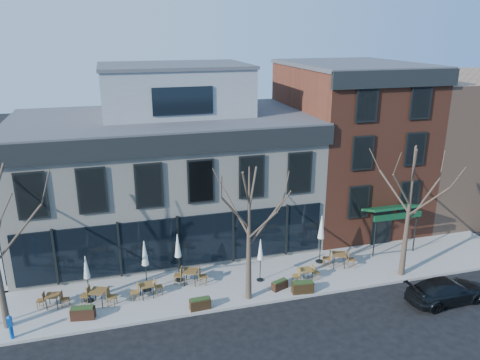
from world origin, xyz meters
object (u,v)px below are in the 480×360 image
object	(u,v)px
parked_sedan	(446,291)
cafe_set_0	(53,299)
umbrella_0	(86,270)
call_box	(10,326)

from	to	relation	value
parked_sedan	cafe_set_0	bearing A→B (deg)	73.44
parked_sedan	umbrella_0	xyz separation A→B (m)	(-17.55, 4.70, 1.32)
cafe_set_0	call_box	bearing A→B (deg)	-126.45
parked_sedan	cafe_set_0	size ratio (longest dim) A/B	2.64
cafe_set_0	umbrella_0	xyz separation A→B (m)	(1.71, 0.07, 1.36)
cafe_set_0	umbrella_0	world-z (taller)	umbrella_0
call_box	cafe_set_0	bearing A→B (deg)	53.55
call_box	cafe_set_0	world-z (taller)	call_box
umbrella_0	parked_sedan	bearing A→B (deg)	-14.98
parked_sedan	call_box	xyz separation A→B (m)	(-20.82, 2.51, 0.15)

